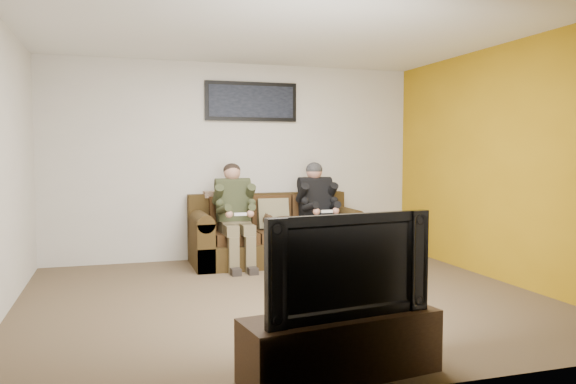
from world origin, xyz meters
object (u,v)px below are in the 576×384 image
object	(u,v)px
framed_poster	(251,102)
television	(342,264)
cat	(283,223)
sofa	(274,236)
tv_stand	(341,346)
person_right	(318,206)
person_left	(235,209)

from	to	relation	value
framed_poster	television	world-z (taller)	framed_poster
cat	television	xyz separation A→B (m)	(-0.68, -3.55, 0.20)
sofa	cat	bearing A→B (deg)	-76.17
sofa	tv_stand	bearing A→B (deg)	-99.33
cat	tv_stand	bearing A→B (deg)	-100.77
person_right	framed_poster	size ratio (longest dim) A/B	1.03
cat	tv_stand	size ratio (longest dim) A/B	0.51
framed_poster	person_left	bearing A→B (deg)	-121.65
person_right	cat	distance (m)	0.53
sofa	person_right	bearing A→B (deg)	-17.96
cat	framed_poster	bearing A→B (deg)	112.57
person_left	television	distance (m)	3.60
sofa	person_left	distance (m)	0.70
cat	television	world-z (taller)	television
person_left	television	world-z (taller)	person_left
person_left	television	xyz separation A→B (m)	(-0.07, -3.60, 0.01)
tv_stand	television	bearing A→B (deg)	-98.13
sofa	cat	xyz separation A→B (m)	(0.06, -0.22, 0.20)
sofa	person_left	size ratio (longest dim) A/B	1.67
sofa	framed_poster	world-z (taller)	framed_poster
sofa	framed_poster	distance (m)	1.82
framed_poster	tv_stand	distance (m)	4.60
cat	person_left	bearing A→B (deg)	175.66
person_right	television	bearing A→B (deg)	-108.03
sofa	person_left	xyz separation A→B (m)	(-0.55, -0.18, 0.39)
person_left	tv_stand	bearing A→B (deg)	-91.12
person_right	cat	bearing A→B (deg)	-174.65
person_right	sofa	bearing A→B (deg)	162.04
person_right	cat	world-z (taller)	person_right
sofa	person_left	bearing A→B (deg)	-162.00
sofa	framed_poster	xyz separation A→B (m)	(-0.20, 0.39, 1.77)
person_left	cat	bearing A→B (deg)	-4.34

